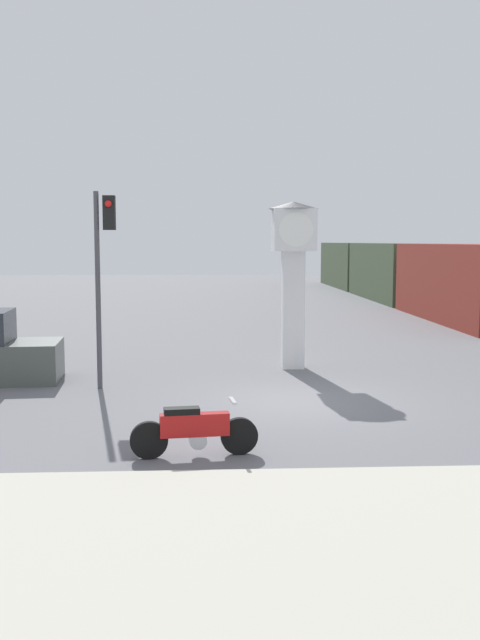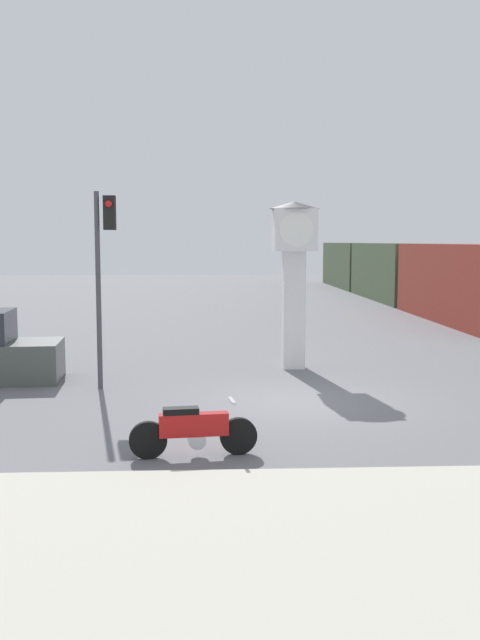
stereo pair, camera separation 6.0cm
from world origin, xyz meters
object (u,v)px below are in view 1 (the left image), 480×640
at_px(clock_tower, 293,258).
at_px(freight_train, 421,276).
at_px(traffic_light, 103,255).
at_px(motorcycle, 194,430).

xyz_separation_m(clock_tower, freight_train, (8.94, 17.28, -1.37)).
height_order(clock_tower, freight_train, clock_tower).
distance_m(clock_tower, traffic_light, 5.48).
height_order(motorcycle, clock_tower, clock_tower).
bearing_deg(traffic_light, clock_tower, 28.05).
bearing_deg(clock_tower, motorcycle, -107.94).
bearing_deg(traffic_light, freight_train, 55.24).
relative_size(clock_tower, freight_train, 0.10).
bearing_deg(clock_tower, freight_train, 62.64).
xyz_separation_m(freight_train, traffic_light, (-13.78, -19.86, 1.50)).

